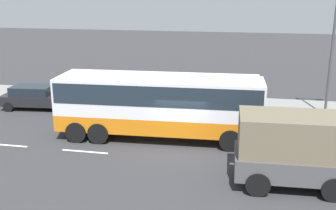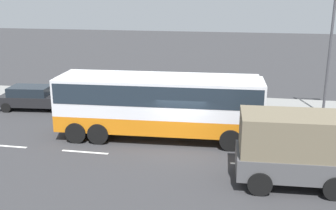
{
  "view_description": "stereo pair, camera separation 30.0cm",
  "coord_description": "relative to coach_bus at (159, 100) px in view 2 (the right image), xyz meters",
  "views": [
    {
      "loc": [
        3.14,
        -18.91,
        7.65
      ],
      "look_at": [
        -0.79,
        0.35,
        2.04
      ],
      "focal_mm": 42.71,
      "sensor_mm": 36.0,
      "label": 1
    },
    {
      "loc": [
        2.85,
        -18.97,
        7.65
      ],
      "look_at": [
        -0.79,
        0.35,
        2.04
      ],
      "focal_mm": 42.71,
      "sensor_mm": 36.0,
      "label": 2
    }
  ],
  "objects": [
    {
      "name": "ground_plane",
      "position": [
        1.38,
        -0.83,
        -2.13
      ],
      "size": [
        120.0,
        120.0,
        0.0
      ],
      "primitive_type": "plane",
      "color": "#333335"
    },
    {
      "name": "sidewalk_curb",
      "position": [
        1.38,
        7.23,
        -2.05
      ],
      "size": [
        80.0,
        4.0,
        0.15
      ],
      "primitive_type": "cube",
      "color": "gray",
      "rests_on": "ground_plane"
    },
    {
      "name": "lane_centreline",
      "position": [
        3.21,
        -2.56,
        -2.12
      ],
      "size": [
        35.87,
        0.16,
        0.01
      ],
      "color": "white",
      "rests_on": "ground_plane"
    },
    {
      "name": "coach_bus",
      "position": [
        0.0,
        0.0,
        0.0
      ],
      "size": [
        10.89,
        3.2,
        3.43
      ],
      "rotation": [
        0.0,
        0.0,
        0.05
      ],
      "color": "orange",
      "rests_on": "ground_plane"
    },
    {
      "name": "cargo_truck",
      "position": [
        7.93,
        -4.1,
        -0.5
      ],
      "size": [
        7.91,
        2.88,
        2.99
      ],
      "rotation": [
        0.0,
        0.0,
        0.05
      ],
      "color": "navy",
      "rests_on": "ground_plane"
    },
    {
      "name": "car_black_sedan",
      "position": [
        -9.32,
        3.89,
        -1.31
      ],
      "size": [
        4.87,
        2.35,
        1.56
      ],
      "rotation": [
        0.0,
        0.0,
        0.1
      ],
      "color": "black",
      "rests_on": "ground_plane"
    },
    {
      "name": "pedestrian_near_curb",
      "position": [
        -3.32,
        7.55,
        -0.97
      ],
      "size": [
        0.32,
        0.32,
        1.75
      ],
      "rotation": [
        0.0,
        0.0,
        3.08
      ],
      "color": "black",
      "rests_on": "sidewalk_curb"
    },
    {
      "name": "street_lamp",
      "position": [
        9.58,
        5.76,
        2.28
      ],
      "size": [
        1.87,
        0.24,
        7.44
      ],
      "color": "#47474C",
      "rests_on": "sidewalk_curb"
    }
  ]
}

